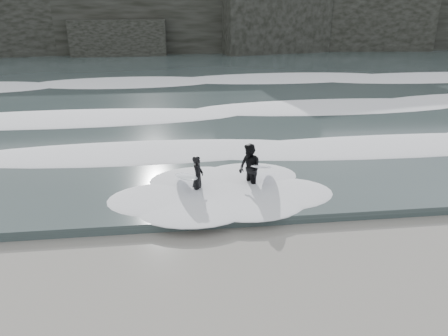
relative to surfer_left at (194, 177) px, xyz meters
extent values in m
plane|color=olive|center=(2.03, -5.29, -0.76)|extent=(120.00, 120.00, 0.00)
cube|color=#344041|center=(2.03, 23.71, -0.61)|extent=(90.00, 52.00, 0.30)
cube|color=black|center=(2.03, 40.71, 4.24)|extent=(70.00, 9.00, 10.00)
ellipsoid|color=white|center=(2.03, 3.71, -0.36)|extent=(60.00, 3.20, 0.20)
ellipsoid|color=white|center=(2.03, 10.71, -0.34)|extent=(60.00, 4.00, 0.24)
ellipsoid|color=white|center=(2.03, 19.71, -0.31)|extent=(60.00, 4.80, 0.30)
imported|color=black|center=(0.13, -0.02, -0.01)|extent=(0.52, 0.63, 1.49)
ellipsoid|color=silver|center=(-0.27, 0.03, 0.02)|extent=(1.01, 2.15, 0.66)
imported|color=black|center=(1.91, 0.16, 0.13)|extent=(0.96, 1.06, 1.77)
ellipsoid|color=white|center=(2.33, 0.16, 0.19)|extent=(1.43, 2.30, 0.95)
camera|label=1|loc=(-0.64, -13.53, 5.71)|focal=35.00mm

